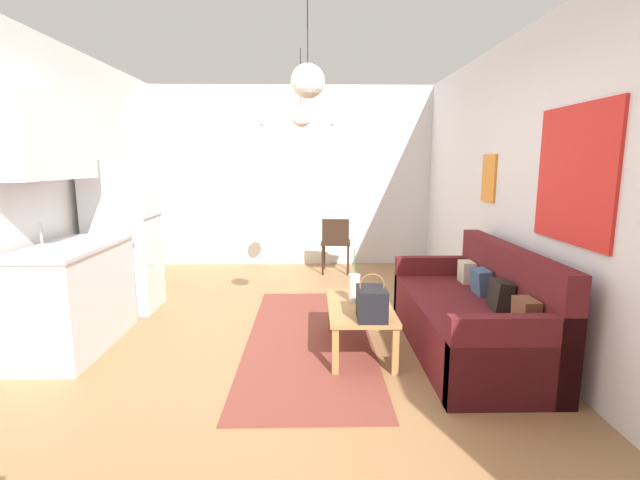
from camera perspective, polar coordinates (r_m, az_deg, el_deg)
ground_plane at (r=3.75m, az=-5.62°, el=-16.22°), size 4.84×7.96×0.10m
wall_back at (r=7.10m, az=-3.39°, el=7.83°), size 4.44×0.13×2.72m
wall_right at (r=3.85m, az=28.25°, el=5.25°), size 0.12×7.56×2.72m
area_rug at (r=4.23m, az=-1.33°, el=-12.20°), size 1.11×2.82×0.01m
couch at (r=4.09m, az=18.89°, el=-9.29°), size 0.85×1.93×0.90m
coffee_table at (r=3.89m, az=4.95°, el=-8.78°), size 0.53×0.99×0.40m
bamboo_vase at (r=3.93m, az=4.32°, el=-5.99°), size 0.10×0.10×0.46m
handbag at (r=3.52m, az=6.50°, el=-7.84°), size 0.23×0.31×0.35m
refrigerator at (r=5.31m, az=-23.38°, el=0.47°), size 0.67×0.58×1.61m
kitchen_counter at (r=4.39m, az=-29.23°, el=-1.61°), size 0.60×1.25×2.12m
accent_chair at (r=6.51m, az=1.99°, el=-0.15°), size 0.45×0.44×0.80m
pendant_lamp_near at (r=3.40m, az=-1.55°, el=19.29°), size 0.24×0.24×0.69m
pendant_lamp_far at (r=4.87m, az=-2.40°, el=15.17°), size 0.21×0.21×0.78m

